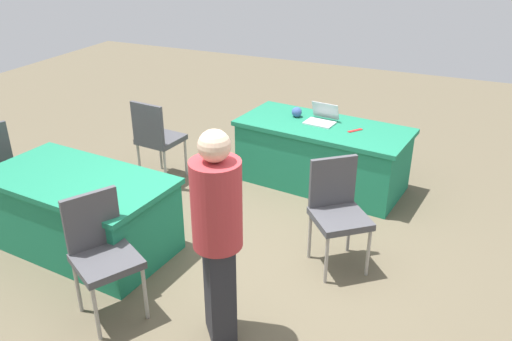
# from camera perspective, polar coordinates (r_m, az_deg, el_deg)

# --- Properties ---
(ground_plane) EXTENTS (14.40, 14.40, 0.00)m
(ground_plane) POSITION_cam_1_polar(r_m,az_deg,el_deg) (4.69, -1.12, -10.52)
(ground_plane) COLOR brown
(table_foreground) EXTENTS (1.98, 1.07, 0.72)m
(table_foreground) POSITION_cam_1_polar(r_m,az_deg,el_deg) (5.98, 7.18, 1.71)
(table_foreground) COLOR #1E7A56
(table_foreground) RESTS_ON ground
(table_mid_right) EXTENTS (1.77, 1.05, 0.72)m
(table_mid_right) POSITION_cam_1_polar(r_m,az_deg,el_deg) (5.03, -18.43, -4.37)
(table_mid_right) COLOR #1E7A56
(table_mid_right) RESTS_ON ground
(chair_near_front) EXTENTS (0.60, 0.60, 0.98)m
(chair_near_front) POSITION_cam_1_polar(r_m,az_deg,el_deg) (4.08, -16.43, -8.17)
(chair_near_front) COLOR #9E9993
(chair_near_front) RESTS_ON ground
(chair_tucked_right) EXTENTS (0.62, 0.62, 0.97)m
(chair_tucked_right) POSITION_cam_1_polar(r_m,az_deg,el_deg) (4.52, 8.84, -3.95)
(chair_tucked_right) COLOR #9E9993
(chair_tucked_right) RESTS_ON ground
(chair_back_row) EXTENTS (0.48, 0.48, 0.98)m
(chair_back_row) POSITION_cam_1_polar(r_m,az_deg,el_deg) (6.02, -10.78, 3.76)
(chair_back_row) COLOR #9E9993
(chair_back_row) RESTS_ON ground
(person_attendee_standing) EXTENTS (0.48, 0.48, 1.61)m
(person_attendee_standing) POSITION_cam_1_polar(r_m,az_deg,el_deg) (3.53, -4.21, -6.50)
(person_attendee_standing) COLOR #26262D
(person_attendee_standing) RESTS_ON ground
(laptop_silver) EXTENTS (0.35, 0.33, 0.21)m
(laptop_silver) POSITION_cam_1_polar(r_m,az_deg,el_deg) (5.90, 7.12, 5.57)
(laptop_silver) COLOR silver
(laptop_silver) RESTS_ON table_foreground
(yarn_ball) EXTENTS (0.12, 0.12, 0.12)m
(yarn_ball) POSITION_cam_1_polar(r_m,az_deg,el_deg) (6.04, 4.45, 6.36)
(yarn_ball) COLOR #3F5999
(yarn_ball) RESTS_ON table_foreground
(scissors_red) EXTENTS (0.14, 0.17, 0.01)m
(scissors_red) POSITION_cam_1_polar(r_m,az_deg,el_deg) (5.73, 10.73, 4.30)
(scissors_red) COLOR red
(scissors_red) RESTS_ON table_foreground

